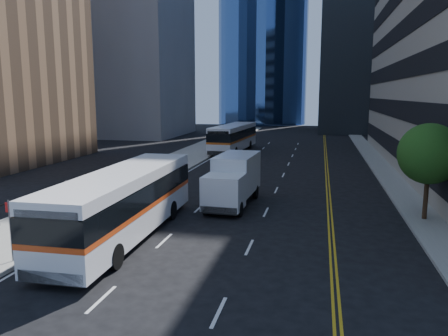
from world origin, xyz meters
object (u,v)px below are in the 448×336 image
Objects in this scene: street_tree at (429,154)px; bus_front at (124,202)px; bus_rear at (233,137)px; box_truck at (234,179)px.

bus_front is (-14.48, -5.87, -1.91)m from street_tree.
street_tree is 30.55m from bus_rear.
street_tree is at bearing 20.98° from bus_front.
street_tree is 0.41× the size of bus_front.
street_tree is 10.91m from box_truck.
street_tree reaches higher than box_truck.
box_truck is (-10.65, 1.21, -2.04)m from street_tree.
bus_front is 1.93× the size of box_truck.
bus_rear is at bearing 120.78° from street_tree.
bus_rear is (-15.60, 26.19, -1.92)m from street_tree.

